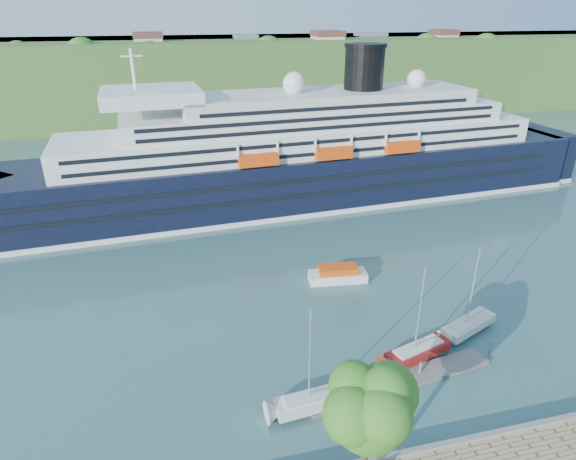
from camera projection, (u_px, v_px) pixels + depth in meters
The scene contains 10 objects.
ground at pixel (413, 459), 38.56m from camera, with size 400.00×400.00×0.00m, color #325A59.
far_hillside at pixel (215, 77), 161.38m from camera, with size 400.00×50.00×24.00m, color #356126.
quay_coping at pixel (416, 451), 37.91m from camera, with size 220.00×0.50×0.30m, color slate.
cruise_ship at pixel (294, 128), 84.50m from camera, with size 122.58×17.85×27.53m, color black, non-canonical shape.
promenade_tree at pixel (367, 428), 32.67m from camera, with size 7.13×7.13×11.81m, color #285E18, non-canonical shape.
floating_pontoon at pixel (401, 380), 46.39m from camera, with size 19.56×2.39×0.43m, color gray, non-canonical shape.
sailboat_white_near at pixel (316, 364), 41.13m from camera, with size 7.99×2.22×10.32m, color silver, non-canonical shape.
sailboat_red at pixel (423, 317), 47.28m from camera, with size 8.07×2.24×10.42m, color maroon, non-canonical shape.
sailboat_white_far at pixel (475, 293), 51.43m from camera, with size 7.95×2.21×10.27m, color silver, non-canonical shape.
tender_launch at pixel (338, 273), 63.39m from camera, with size 7.69×2.63×2.13m, color #E4450D, non-canonical shape.
Camera 1 is at (-16.24, -24.13, 32.86)m, focal length 30.00 mm.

